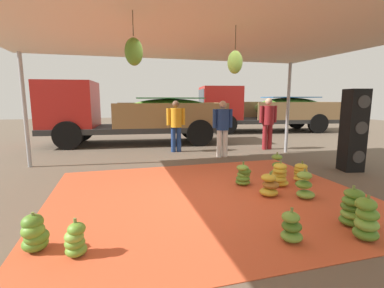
# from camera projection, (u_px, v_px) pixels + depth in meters

# --- Properties ---
(ground_plane) EXTENTS (40.00, 40.00, 0.00)m
(ground_plane) POSITION_uv_depth(u_px,v_px,m) (175.00, 161.00, 7.88)
(ground_plane) COLOR brown
(tarp_orange) EXTENTS (5.63, 4.74, 0.01)m
(tarp_orange) POSITION_uv_depth(u_px,v_px,m) (210.00, 196.00, 5.02)
(tarp_orange) COLOR #D1512D
(tarp_orange) RESTS_ON ground
(tent_canopy) EXTENTS (8.00, 7.00, 2.94)m
(tent_canopy) POSITION_uv_depth(u_px,v_px,m) (213.00, 30.00, 4.47)
(tent_canopy) COLOR #9EA0A5
(tent_canopy) RESTS_ON ground
(banana_bunch_0) EXTENTS (0.42, 0.41, 0.48)m
(banana_bunch_0) POSITION_uv_depth(u_px,v_px,m) (243.00, 175.00, 5.61)
(banana_bunch_0) COLOR #60932D
(banana_bunch_0) RESTS_ON tarp_orange
(banana_bunch_1) EXTENTS (0.41, 0.40, 0.53)m
(banana_bunch_1) POSITION_uv_depth(u_px,v_px,m) (305.00, 186.00, 4.86)
(banana_bunch_1) COLOR #75A83D
(banana_bunch_1) RESTS_ON tarp_orange
(banana_bunch_2) EXTENTS (0.43, 0.43, 0.52)m
(banana_bunch_2) POSITION_uv_depth(u_px,v_px,m) (280.00, 175.00, 5.52)
(banana_bunch_2) COLOR gold
(banana_bunch_2) RESTS_ON tarp_orange
(banana_bunch_3) EXTENTS (0.36, 0.36, 0.43)m
(banana_bunch_3) POSITION_uv_depth(u_px,v_px,m) (291.00, 228.00, 3.38)
(banana_bunch_3) COLOR #6B9E38
(banana_bunch_3) RESTS_ON tarp_orange
(banana_bunch_4) EXTENTS (0.29, 0.28, 0.44)m
(banana_bunch_4) POSITION_uv_depth(u_px,v_px,m) (75.00, 240.00, 3.06)
(banana_bunch_4) COLOR #60932D
(banana_bunch_4) RESTS_ON tarp_orange
(banana_bunch_5) EXTENTS (0.43, 0.41, 0.45)m
(banana_bunch_5) POSITION_uv_depth(u_px,v_px,m) (269.00, 186.00, 4.99)
(banana_bunch_5) COLOR gold
(banana_bunch_5) RESTS_ON tarp_orange
(banana_bunch_6) EXTENTS (0.38, 0.41, 0.54)m
(banana_bunch_6) POSITION_uv_depth(u_px,v_px,m) (278.00, 166.00, 6.32)
(banana_bunch_6) COLOR #6B9E38
(banana_bunch_6) RESTS_ON tarp_orange
(banana_bunch_7) EXTENTS (0.44, 0.45, 0.57)m
(banana_bunch_7) POSITION_uv_depth(u_px,v_px,m) (352.00, 208.00, 3.80)
(banana_bunch_7) COLOR #518428
(banana_bunch_7) RESTS_ON tarp_orange
(banana_bunch_8) EXTENTS (0.41, 0.41, 0.58)m
(banana_bunch_8) POSITION_uv_depth(u_px,v_px,m) (366.00, 220.00, 3.40)
(banana_bunch_8) COLOR #518428
(banana_bunch_8) RESTS_ON tarp_orange
(banana_bunch_9) EXTENTS (0.44, 0.45, 0.44)m
(banana_bunch_9) POSITION_uv_depth(u_px,v_px,m) (301.00, 173.00, 5.87)
(banana_bunch_9) COLOR gold
(banana_bunch_9) RESTS_ON tarp_orange
(banana_bunch_10) EXTENTS (0.39, 0.38, 0.47)m
(banana_bunch_10) POSITION_uv_depth(u_px,v_px,m) (35.00, 234.00, 3.14)
(banana_bunch_10) COLOR #518428
(banana_bunch_10) RESTS_ON tarp_orange
(cargo_truck_main) EXTENTS (7.07, 2.91, 2.40)m
(cargo_truck_main) POSITION_uv_depth(u_px,v_px,m) (129.00, 113.00, 10.77)
(cargo_truck_main) COLOR #2D2D2D
(cargo_truck_main) RESTS_ON ground
(cargo_truck_far) EXTENTS (7.39, 3.61, 2.40)m
(cargo_truck_far) POSITION_uv_depth(u_px,v_px,m) (261.00, 109.00, 15.00)
(cargo_truck_far) COLOR #2D2D2D
(cargo_truck_far) RESTS_ON ground
(worker_0) EXTENTS (0.65, 0.40, 1.78)m
(worker_0) POSITION_uv_depth(u_px,v_px,m) (268.00, 120.00, 9.56)
(worker_0) COLOR maroon
(worker_0) RESTS_ON ground
(worker_1) EXTENTS (0.62, 0.38, 1.70)m
(worker_1) POSITION_uv_depth(u_px,v_px,m) (223.00, 125.00, 8.27)
(worker_1) COLOR silver
(worker_1) RESTS_ON ground
(worker_2) EXTENTS (0.62, 0.38, 1.70)m
(worker_2) POSITION_uv_depth(u_px,v_px,m) (176.00, 122.00, 9.10)
(worker_2) COLOR navy
(worker_2) RESTS_ON ground
(speaker_stack) EXTENTS (0.54, 0.52, 1.98)m
(speaker_stack) POSITION_uv_depth(u_px,v_px,m) (353.00, 131.00, 6.66)
(speaker_stack) COLOR black
(speaker_stack) RESTS_ON ground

